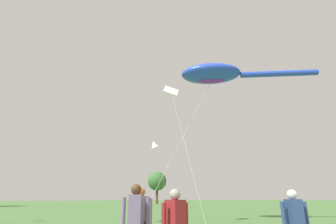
{
  "coord_description": "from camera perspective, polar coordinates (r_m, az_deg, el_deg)",
  "views": [
    {
      "loc": [
        -6.28,
        -3.01,
        1.45
      ],
      "look_at": [
        -0.61,
        6.44,
        5.09
      ],
      "focal_mm": 27.74,
      "sensor_mm": 36.0,
      "label": 1
    }
  ],
  "objects": [
    {
      "name": "small_kite_triangle_green",
      "position": [
        17.01,
        0.83,
        4.11
      ],
      "size": [
        1.66,
        4.93,
        8.69
      ],
      "rotation": [
        0.0,
        0.0,
        -2.35
      ],
      "color": "white",
      "rests_on": "ground"
    },
    {
      "name": "big_show_kite",
      "position": [
        19.81,
        10.34,
        8.18
      ],
      "size": [
        11.92,
        6.92,
        10.82
      ],
      "rotation": [
        0.0,
        0.0,
        2.52
      ],
      "color": "blue",
      "rests_on": "ground"
    },
    {
      "name": "person_dark_jacket",
      "position": [
        6.77,
        26.27,
        -20.88
      ],
      "size": [
        0.52,
        0.48,
        1.62
      ],
      "rotation": [
        0.0,
        0.0,
        1.03
      ],
      "color": "slate",
      "rests_on": "ground"
    },
    {
      "name": "tree_oak_left",
      "position": [
        67.92,
        -2.42,
        -14.95
      ],
      "size": [
        4.69,
        4.69,
        7.79
      ],
      "color": "#513823",
      "rests_on": "ground"
    },
    {
      "name": "person_grey_haired_man",
      "position": [
        5.98,
        -7.22,
        -22.45
      ],
      "size": [
        0.55,
        0.51,
        1.73
      ],
      "rotation": [
        0.0,
        0.0,
        1.03
      ],
      "color": "black",
      "rests_on": "ground"
    },
    {
      "name": "small_kite_box_yellow",
      "position": [
        37.22,
        -3.09,
        -7.09
      ],
      "size": [
        1.91,
        1.18,
        9.32
      ],
      "rotation": [
        0.0,
        0.0,
        -1.66
      ],
      "color": "white",
      "rests_on": "ground"
    },
    {
      "name": "person_tall_center",
      "position": [
        6.93,
        -6.17,
        -22.07
      ],
      "size": [
        0.49,
        0.49,
        1.7
      ],
      "rotation": [
        0.0,
        0.0,
        0.77
      ],
      "color": "black",
      "rests_on": "ground"
    }
  ]
}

